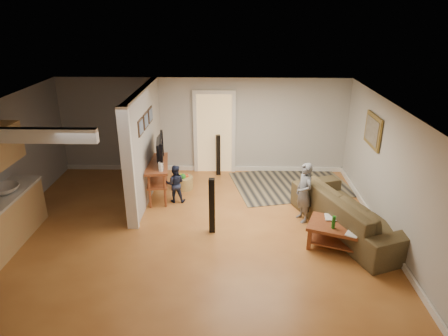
{
  "coord_description": "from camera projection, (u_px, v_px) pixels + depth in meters",
  "views": [
    {
      "loc": [
        0.82,
        -7.06,
        4.18
      ],
      "look_at": [
        0.62,
        0.45,
        1.1
      ],
      "focal_mm": 32.0,
      "sensor_mm": 36.0,
      "label": 1
    }
  ],
  "objects": [
    {
      "name": "toy_basket",
      "position": [
        184.0,
        182.0,
        9.74
      ],
      "size": [
        0.46,
        0.46,
        0.41
      ],
      "color": "#9F8645",
      "rests_on": "ground"
    },
    {
      "name": "room_shell",
      "position": [
        140.0,
        151.0,
        8.01
      ],
      "size": [
        7.54,
        6.02,
        2.52
      ],
      "color": "#B1AFA9",
      "rests_on": "ground"
    },
    {
      "name": "area_rug",
      "position": [
        291.0,
        184.0,
        10.02
      ],
      "size": [
        3.14,
        2.58,
        0.01
      ],
      "primitive_type": "cube",
      "rotation": [
        0.0,
        0.0,
        0.23
      ],
      "color": "black",
      "rests_on": "ground"
    },
    {
      "name": "speaker_right",
      "position": [
        218.0,
        155.0,
        10.42
      ],
      "size": [
        0.13,
        0.13,
        1.09
      ],
      "primitive_type": "cube",
      "rotation": [
        0.0,
        0.0,
        0.22
      ],
      "color": "black",
      "rests_on": "ground"
    },
    {
      "name": "ground",
      "position": [
        193.0,
        226.0,
        8.14
      ],
      "size": [
        7.5,
        7.5,
        0.0
      ],
      "primitive_type": "plane",
      "color": "brown",
      "rests_on": "ground"
    },
    {
      "name": "speaker_left",
      "position": [
        212.0,
        206.0,
        7.73
      ],
      "size": [
        0.12,
        0.12,
        1.14
      ],
      "primitive_type": "cube",
      "rotation": [
        0.0,
        0.0,
        -0.01
      ],
      "color": "black",
      "rests_on": "ground"
    },
    {
      "name": "tv_console",
      "position": [
        158.0,
        166.0,
        9.13
      ],
      "size": [
        0.7,
        1.39,
        1.15
      ],
      "rotation": [
        0.0,
        0.0,
        0.16
      ],
      "color": "maroon",
      "rests_on": "ground"
    },
    {
      "name": "child",
      "position": [
        302.0,
        220.0,
        8.36
      ],
      "size": [
        0.44,
        0.54,
        1.27
      ],
      "primitive_type": "imported",
      "rotation": [
        0.0,
        0.0,
        -1.24
      ],
      "color": "slate",
      "rests_on": "ground"
    },
    {
      "name": "sofa",
      "position": [
        348.0,
        230.0,
        7.99
      ],
      "size": [
        2.05,
        3.01,
        0.82
      ],
      "primitive_type": "imported",
      "rotation": [
        0.0,
        0.0,
        1.95
      ],
      "color": "#493824",
      "rests_on": "ground"
    },
    {
      "name": "coffee_table",
      "position": [
        343.0,
        231.0,
        7.27
      ],
      "size": [
        1.36,
        1.08,
        0.7
      ],
      "rotation": [
        0.0,
        0.0,
        -0.37
      ],
      "color": "maroon",
      "rests_on": "ground"
    },
    {
      "name": "toddler",
      "position": [
        176.0,
        201.0,
        9.16
      ],
      "size": [
        0.44,
        0.34,
        0.88
      ],
      "primitive_type": "imported",
      "rotation": [
        0.0,
        0.0,
        3.16
      ],
      "color": "#1E253E",
      "rests_on": "ground"
    }
  ]
}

